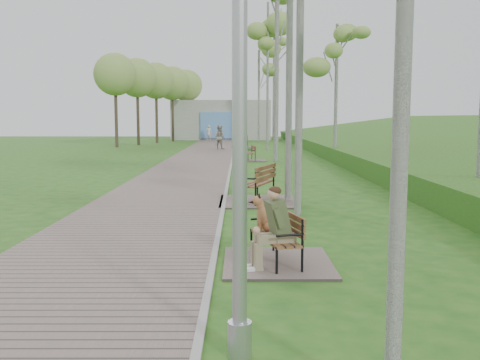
% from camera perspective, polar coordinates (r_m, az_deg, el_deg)
% --- Properties ---
extents(ground, '(120.00, 120.00, 0.00)m').
position_cam_1_polar(ground, '(5.42, -4.61, -17.86)').
color(ground, '#1F5618').
rests_on(ground, ground).
extents(walkway, '(3.50, 67.00, 0.04)m').
position_cam_1_polar(walkway, '(26.60, -4.69, 1.83)').
color(walkway, '#74655E').
rests_on(walkway, ground).
extents(kerb, '(0.10, 67.00, 0.05)m').
position_cam_1_polar(kerb, '(26.52, -0.92, 1.85)').
color(kerb, '#999993').
rests_on(kerb, ground).
extents(building_north, '(10.00, 5.20, 4.00)m').
position_cam_1_polar(building_north, '(55.93, -2.00, 6.40)').
color(building_north, '#9E9E99').
rests_on(building_north, ground).
extents(bench_main, '(1.66, 1.84, 1.45)m').
position_cam_1_polar(bench_main, '(8.24, 3.45, -6.30)').
color(bench_main, '#74655E').
rests_on(bench_main, ground).
extents(bench_second, '(2.03, 2.25, 1.25)m').
position_cam_1_polar(bench_second, '(14.27, 1.79, -1.45)').
color(bench_second, '#74655E').
rests_on(bench_second, ground).
extents(bench_third, '(1.59, 1.77, 0.98)m').
position_cam_1_polar(bench_third, '(28.07, 1.08, 2.43)').
color(bench_third, '#74655E').
rests_on(bench_third, ground).
extents(bench_far, '(1.80, 2.00, 1.11)m').
position_cam_1_polar(bench_far, '(40.77, 0.31, 3.79)').
color(bench_far, '#74655E').
rests_on(bench_far, ground).
extents(lamp_post_near, '(0.23, 0.23, 5.94)m').
position_cam_1_polar(lamp_post_near, '(4.85, -0.03, 12.91)').
color(lamp_post_near, '#A3A5AB').
rests_on(lamp_post_near, ground).
extents(lamp_post_second, '(0.23, 0.23, 5.91)m').
position_cam_1_polar(lamp_post_second, '(26.40, -0.58, 7.77)').
color(lamp_post_second, '#A3A5AB').
rests_on(lamp_post_second, ground).
extents(lamp_post_third, '(0.17, 0.17, 4.46)m').
position_cam_1_polar(lamp_post_third, '(34.74, -0.31, 6.39)').
color(lamp_post_third, '#A3A5AB').
rests_on(lamp_post_third, ground).
extents(pedestrian_near, '(0.59, 0.40, 1.56)m').
position_cam_1_polar(pedestrian_near, '(52.23, -3.35, 5.04)').
color(pedestrian_near, silver).
rests_on(pedestrian_near, ground).
extents(pedestrian_far, '(1.02, 0.93, 1.71)m').
position_cam_1_polar(pedestrian_far, '(38.28, -2.21, 4.57)').
color(pedestrian_far, '#9C9488').
rests_on(pedestrian_far, ground).
extents(birch_far_a, '(2.27, 2.27, 7.07)m').
position_cam_1_polar(birch_far_a, '(27.35, 10.30, 13.49)').
color(birch_far_a, silver).
rests_on(birch_far_a, ground).
extents(birch_far_b, '(2.76, 2.76, 10.37)m').
position_cam_1_polar(birch_far_b, '(37.47, 2.99, 15.70)').
color(birch_far_b, silver).
rests_on(birch_far_b, ground).
extents(birch_distant_a, '(2.60, 2.60, 8.68)m').
position_cam_1_polar(birch_distant_a, '(49.54, 2.03, 11.95)').
color(birch_distant_a, silver).
rests_on(birch_distant_a, ground).
extents(birch_distant_b, '(2.76, 2.76, 11.37)m').
position_cam_1_polar(birch_distant_b, '(55.85, 3.65, 13.52)').
color(birch_distant_b, silver).
rests_on(birch_distant_b, ground).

